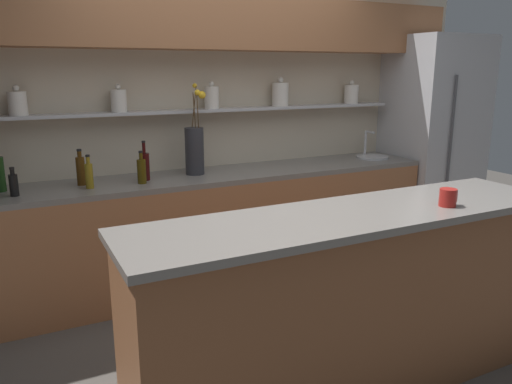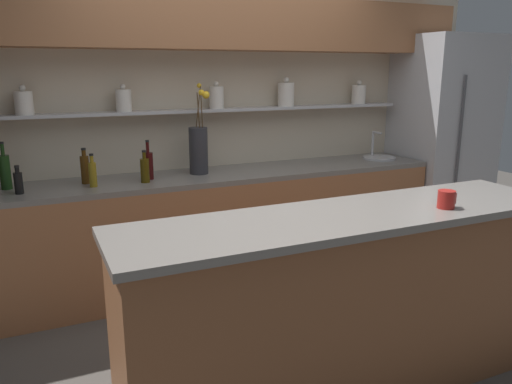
# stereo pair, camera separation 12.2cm
# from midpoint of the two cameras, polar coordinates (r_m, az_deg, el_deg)

# --- Properties ---
(ground_plane) EXTENTS (12.00, 12.00, 0.00)m
(ground_plane) POSITION_cam_midpoint_polar(r_m,az_deg,el_deg) (3.36, 6.65, -17.35)
(ground_plane) COLOR #4C4742
(back_wall_unit) EXTENTS (5.20, 0.44, 2.60)m
(back_wall_unit) POSITION_cam_midpoint_polar(r_m,az_deg,el_deg) (4.26, -3.57, 11.34)
(back_wall_unit) COLOR beige
(back_wall_unit) RESTS_ON ground_plane
(back_counter_unit) EXTENTS (3.68, 0.62, 0.92)m
(back_counter_unit) POSITION_cam_midpoint_polar(r_m,az_deg,el_deg) (4.15, -2.90, -4.03)
(back_counter_unit) COLOR #99603D
(back_counter_unit) RESTS_ON ground_plane
(island_counter) EXTENTS (2.49, 0.61, 1.02)m
(island_counter) POSITION_cam_midpoint_polar(r_m,az_deg,el_deg) (2.79, 11.67, -12.38)
(island_counter) COLOR brown
(island_counter) RESTS_ON ground_plane
(refrigerator) EXTENTS (0.81, 0.73, 2.04)m
(refrigerator) POSITION_cam_midpoint_polar(r_m,az_deg,el_deg) (5.25, 21.01, 5.14)
(refrigerator) COLOR #B7B7BC
(refrigerator) RESTS_ON ground_plane
(flower_vase) EXTENTS (0.16, 0.16, 0.71)m
(flower_vase) POSITION_cam_midpoint_polar(r_m,az_deg,el_deg) (3.99, -5.70, 4.98)
(flower_vase) COLOR #2D2D33
(flower_vase) RESTS_ON back_counter_unit
(sink_fixture) EXTENTS (0.30, 0.30, 0.25)m
(sink_fixture) POSITION_cam_midpoint_polar(r_m,az_deg,el_deg) (4.82, 14.56, 3.97)
(sink_fixture) COLOR #B7B7BC
(sink_fixture) RESTS_ON back_counter_unit
(bottle_oil_0) EXTENTS (0.05, 0.05, 0.24)m
(bottle_oil_0) POSITION_cam_midpoint_polar(r_m,az_deg,el_deg) (3.70, -17.27, 2.04)
(bottle_oil_0) COLOR olive
(bottle_oil_0) RESTS_ON back_counter_unit
(bottle_spirit_1) EXTENTS (0.06, 0.06, 0.26)m
(bottle_spirit_1) POSITION_cam_midpoint_polar(r_m,az_deg,el_deg) (3.82, -18.10, 2.54)
(bottle_spirit_1) COLOR #4C2D0C
(bottle_spirit_1) RESTS_ON back_counter_unit
(bottle_oil_2) EXTENTS (0.06, 0.06, 0.24)m
(bottle_oil_2) POSITION_cam_midpoint_polar(r_m,az_deg,el_deg) (3.75, -11.68, 2.50)
(bottle_oil_2) COLOR #47380A
(bottle_oil_2) RESTS_ON back_counter_unit
(bottle_wine_3) EXTENTS (0.07, 0.07, 0.33)m
(bottle_wine_3) POSITION_cam_midpoint_polar(r_m,az_deg,el_deg) (3.84, -25.96, 2.13)
(bottle_wine_3) COLOR #193814
(bottle_wine_3) RESTS_ON back_counter_unit
(bottle_sauce_4) EXTENTS (0.06, 0.06, 0.19)m
(bottle_sauce_4) POSITION_cam_midpoint_polar(r_m,az_deg,el_deg) (3.67, -24.67, 1.04)
(bottle_sauce_4) COLOR black
(bottle_sauce_4) RESTS_ON back_counter_unit
(bottle_wine_5) EXTENTS (0.07, 0.07, 0.30)m
(bottle_wine_5) POSITION_cam_midpoint_polar(r_m,az_deg,el_deg) (3.85, -11.31, 3.04)
(bottle_wine_5) COLOR #380C0C
(bottle_wine_5) RESTS_ON back_counter_unit
(coffee_mug) EXTENTS (0.11, 0.09, 0.10)m
(coffee_mug) POSITION_cam_midpoint_polar(r_m,az_deg,el_deg) (2.83, 22.09, -0.79)
(coffee_mug) COLOR maroon
(coffee_mug) RESTS_ON island_counter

